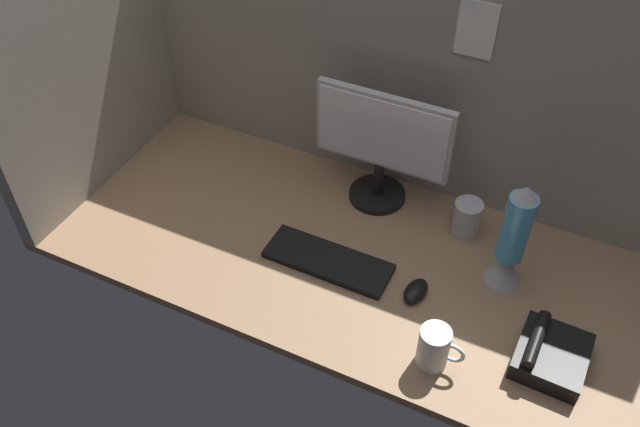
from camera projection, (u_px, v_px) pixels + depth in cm
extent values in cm
cube|color=#8C6B4C|center=(352.00, 252.00, 197.25)|extent=(180.00, 80.00, 3.00)
cube|color=gray|center=(408.00, 72.00, 193.05)|extent=(180.00, 5.00, 78.90)
cube|color=white|center=(476.00, 30.00, 172.47)|extent=(10.46, 0.40, 15.68)
cube|color=gray|center=(86.00, 64.00, 196.00)|extent=(5.00, 80.00, 78.90)
cylinder|color=black|center=(377.00, 194.00, 212.08)|extent=(18.00, 18.00, 1.80)
cylinder|color=black|center=(378.00, 179.00, 207.63)|extent=(3.20, 3.20, 11.00)
cube|color=#B7B7B7|center=(383.00, 131.00, 195.74)|extent=(42.44, 2.40, 25.07)
cube|color=silver|center=(382.00, 134.00, 194.83)|extent=(40.04, 0.60, 22.67)
cube|color=black|center=(328.00, 261.00, 191.52)|extent=(37.11, 13.33, 2.00)
ellipsoid|color=black|center=(416.00, 291.00, 182.61)|extent=(7.03, 10.36, 3.40)
cylinder|color=#B2B2B7|center=(467.00, 218.00, 197.69)|extent=(8.49, 8.49, 11.20)
cylinder|color=white|center=(433.00, 347.00, 163.98)|extent=(7.94, 7.94, 12.36)
torus|color=white|center=(452.00, 353.00, 162.06)|extent=(6.44, 1.00, 6.44)
cone|color=#A5A5AD|center=(505.00, 267.00, 184.79)|extent=(10.56, 10.56, 9.60)
cylinder|color=#3F99CC|center=(516.00, 228.00, 174.10)|extent=(7.68, 7.68, 21.13)
cone|color=#A5A5AD|center=(526.00, 193.00, 165.42)|extent=(6.91, 6.91, 3.84)
cube|color=black|center=(551.00, 356.00, 166.12)|extent=(17.66, 19.59, 5.60)
cylinder|color=black|center=(537.00, 339.00, 164.51)|extent=(3.80, 17.20, 3.20)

